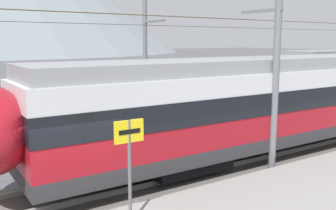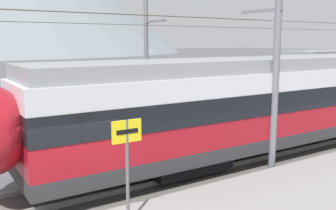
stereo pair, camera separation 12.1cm
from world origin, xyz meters
name	(u,v)px [view 1 (the left image)]	position (x,y,z in m)	size (l,w,h in m)	color
track_near	(61,199)	(0.00, 0.92, 0.07)	(120.00, 3.00, 0.28)	#5B5651
track_far	(15,149)	(0.00, 6.86, 0.07)	(120.00, 3.00, 0.28)	#5B5651
train_near_platform	(324,93)	(11.85, 0.92, 2.23)	(28.56, 3.03, 4.27)	#2D2D30
catenary_mast_mid	(275,50)	(6.92, -0.51, 4.16)	(41.63, 1.83, 8.11)	slate
catenary_mast_far_side	(146,44)	(7.23, 8.55, 4.31)	(41.63, 2.11, 8.43)	slate
platform_sign	(129,149)	(0.70, -1.99, 2.12)	(0.70, 0.08, 2.39)	#59595B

